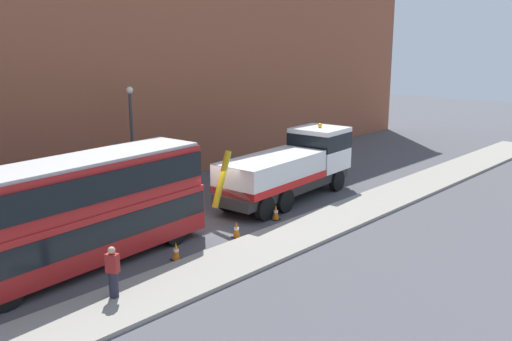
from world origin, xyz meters
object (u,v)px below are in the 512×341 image
at_px(traffic_cone_midway, 237,230).
at_px(street_lamp, 132,132).
at_px(pedestrian_onlooker, 113,273).
at_px(double_decker_bus, 73,210).
at_px(traffic_cone_near_truck, 276,213).
at_px(recovery_tow_truck, 292,166).
at_px(traffic_cone_near_bus, 176,252).

height_order(traffic_cone_midway, street_lamp, street_lamp).
bearing_deg(street_lamp, pedestrian_onlooker, -128.70).
xyz_separation_m(pedestrian_onlooker, street_lamp, (7.72, 9.63, 2.49)).
relative_size(traffic_cone_midway, street_lamp, 0.12).
xyz_separation_m(double_decker_bus, street_lamp, (7.11, 6.35, 1.24)).
height_order(traffic_cone_midway, traffic_cone_near_truck, same).
xyz_separation_m(recovery_tow_truck, pedestrian_onlooker, (-13.11, -3.32, -0.77)).
xyz_separation_m(double_decker_bus, traffic_cone_near_bus, (2.95, -2.08, -1.89)).
bearing_deg(double_decker_bus, recovery_tow_truck, -4.36).
xyz_separation_m(pedestrian_onlooker, traffic_cone_midway, (6.89, 1.25, -0.64)).
bearing_deg(traffic_cone_near_truck, double_decker_bus, 169.61).
bearing_deg(street_lamp, traffic_cone_midway, -95.64).
xyz_separation_m(double_decker_bus, traffic_cone_midway, (6.28, -2.03, -1.89)).
distance_m(recovery_tow_truck, traffic_cone_near_truck, 3.96).
distance_m(recovery_tow_truck, street_lamp, 8.48).
xyz_separation_m(recovery_tow_truck, traffic_cone_midway, (-6.22, -2.07, -1.42)).
relative_size(recovery_tow_truck, traffic_cone_near_truck, 14.20).
relative_size(recovery_tow_truck, double_decker_bus, 0.91).
bearing_deg(double_decker_bus, traffic_cone_near_truck, -14.93).
bearing_deg(pedestrian_onlooker, street_lamp, 26.57).
bearing_deg(traffic_cone_near_bus, pedestrian_onlooker, -161.32).
bearing_deg(pedestrian_onlooker, traffic_cone_near_truck, -15.57).
xyz_separation_m(recovery_tow_truck, street_lamp, (-5.39, 6.32, 1.71)).
relative_size(traffic_cone_near_bus, street_lamp, 0.12).
xyz_separation_m(traffic_cone_near_bus, traffic_cone_near_truck, (6.28, 0.38, 0.00)).
bearing_deg(traffic_cone_near_truck, traffic_cone_midway, -173.48).
bearing_deg(double_decker_bus, pedestrian_onlooker, -105.09).
distance_m(double_decker_bus, traffic_cone_near_bus, 4.07).
distance_m(recovery_tow_truck, traffic_cone_midway, 6.71).
xyz_separation_m(traffic_cone_midway, traffic_cone_near_truck, (2.95, 0.34, 0.00)).
height_order(recovery_tow_truck, traffic_cone_near_bus, recovery_tow_truck).
relative_size(traffic_cone_midway, traffic_cone_near_truck, 1.00).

